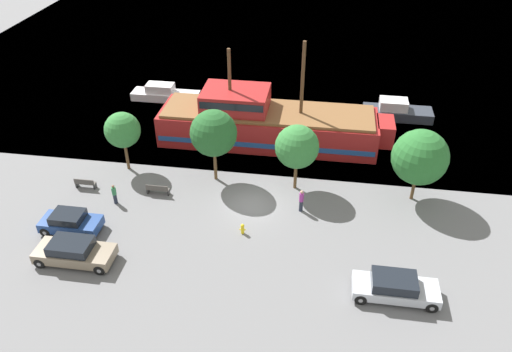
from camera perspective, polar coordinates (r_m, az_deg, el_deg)
name	(u,v)px	position (r m, az deg, el deg)	size (l,w,h in m)	color
ground_plane	(253,205)	(36.15, -0.35, -3.35)	(160.00, 160.00, 0.00)	slate
water_surface	(300,22)	(75.73, 5.01, 17.15)	(80.00, 80.00, 0.00)	slate
pirate_ship	(266,123)	(43.05, 1.12, 6.08)	(19.76, 5.14, 9.10)	#A31E1E
moored_boat_dockside	(164,94)	(51.92, -10.43, 9.23)	(6.79, 1.92, 1.61)	silver
moored_boat_outer	(396,111)	(49.23, 15.75, 7.15)	(6.39, 2.22, 1.82)	#2D333D
parked_car_curb_front	(395,287)	(30.27, 15.60, -12.14)	(4.89, 1.96, 1.49)	#B7BCC6
parked_car_curb_mid	(74,252)	(33.25, -20.09, -8.12)	(4.87, 2.02, 1.55)	#7F705B
parked_car_curb_rear	(70,222)	(35.73, -20.45, -4.96)	(3.97, 1.85, 1.45)	navy
fire_hydrant	(243,228)	(33.50, -1.55, -6.00)	(0.42, 0.25, 0.76)	yellow
bench_promenade_east	(158,189)	(37.69, -11.18, -1.50)	(1.70, 0.45, 0.85)	#4C4742
bench_promenade_west	(85,183)	(39.78, -18.95, -0.79)	(1.56, 0.45, 0.85)	#4C4742
pedestrian_walking_near	(301,201)	(35.24, 5.20, -2.82)	(0.32, 0.32, 1.75)	#232838
pedestrian_walking_far	(114,194)	(37.30, -15.88, -2.01)	(0.32, 0.32, 1.58)	#232838
tree_row_east	(122,130)	(39.65, -15.02, 5.09)	(2.76, 2.76, 4.89)	brown
tree_row_mideast	(214,133)	(36.87, -4.88, 4.90)	(3.50, 3.50, 5.82)	brown
tree_row_midwest	(297,147)	(36.08, 4.70, 3.34)	(3.21, 3.21, 5.21)	brown
tree_row_west	(420,157)	(36.62, 18.23, 2.04)	(3.96, 3.96, 5.56)	brown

